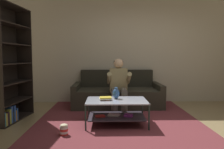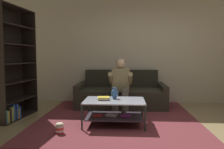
% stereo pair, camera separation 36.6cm
% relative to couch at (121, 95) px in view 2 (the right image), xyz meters
% --- Properties ---
extents(ground, '(16.80, 16.80, 0.00)m').
position_rel_couch_xyz_m(ground, '(0.61, -1.93, -0.28)').
color(ground, '#9C8458').
extents(back_partition, '(8.40, 0.12, 2.90)m').
position_rel_couch_xyz_m(back_partition, '(0.61, 0.53, 1.17)').
color(back_partition, beige).
rests_on(back_partition, ground).
extents(couch, '(2.09, 0.99, 0.86)m').
position_rel_couch_xyz_m(couch, '(0.00, 0.00, 0.00)').
color(couch, '#2F2D22').
rests_on(couch, ground).
extents(person_seated_center, '(0.50, 0.58, 1.15)m').
position_rel_couch_xyz_m(person_seated_center, '(0.00, -0.58, 0.35)').
color(person_seated_center, '#5F5A4E').
rests_on(person_seated_center, ground).
extents(coffee_table, '(1.05, 0.70, 0.44)m').
position_rel_couch_xyz_m(coffee_table, '(-0.09, -1.47, 0.01)').
color(coffee_table, '#AEB3C2').
rests_on(coffee_table, ground).
extents(area_rug, '(3.00, 3.41, 0.01)m').
position_rel_couch_xyz_m(area_rug, '(-0.04, -0.86, -0.27)').
color(area_rug, brown).
rests_on(area_rug, ground).
extents(vase, '(0.13, 0.13, 0.21)m').
position_rel_couch_xyz_m(vase, '(-0.09, -1.34, 0.26)').
color(vase, '#335A94').
rests_on(vase, coffee_table).
extents(book_stack, '(0.22, 0.21, 0.05)m').
position_rel_couch_xyz_m(book_stack, '(-0.28, -1.46, 0.19)').
color(book_stack, '#A2734B').
rests_on(book_stack, coffee_table).
extents(bookshelf, '(0.47, 1.10, 2.14)m').
position_rel_couch_xyz_m(bookshelf, '(-2.10, -1.16, 0.64)').
color(bookshelf, black).
rests_on(bookshelf, ground).
extents(popcorn_tub, '(0.12, 0.12, 0.18)m').
position_rel_couch_xyz_m(popcorn_tub, '(-0.91, -1.98, -0.19)').
color(popcorn_tub, red).
rests_on(popcorn_tub, ground).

